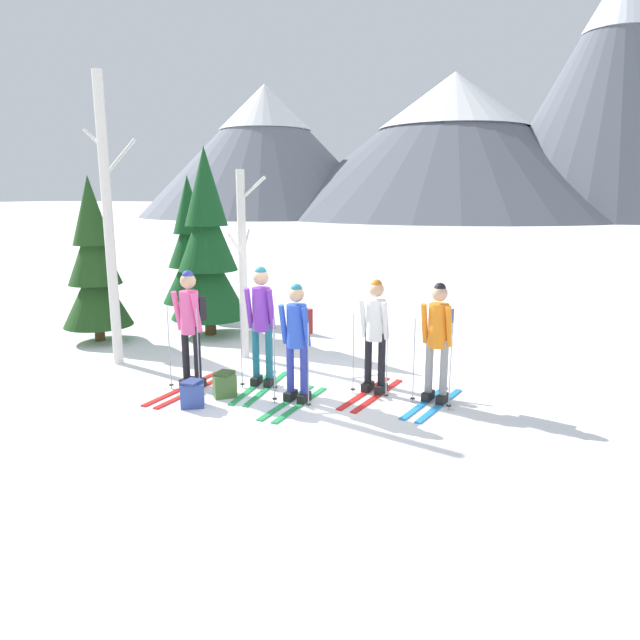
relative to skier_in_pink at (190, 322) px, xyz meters
The scene contains 14 objects.
ground_plane 1.91m from the skier_in_pink, 11.87° to the left, with size 400.00×400.00×0.00m, color white.
skier_in_pink is the anchor object (origin of this frame).
skier_in_purple 1.07m from the skier_in_pink, 24.61° to the left, with size 0.61×1.72×1.87m.
skier_in_blue 1.75m from the skier_in_pink, ahead, with size 0.61×1.58×1.72m.
skier_in_white 2.78m from the skier_in_pink, 15.60° to the left, with size 0.60×1.69×1.72m.
skier_in_orange 3.67m from the skier_in_pink, 10.58° to the left, with size 0.63×1.60×1.74m.
pine_tree_near 3.60m from the skier_in_pink, 116.74° to the left, with size 1.61×1.61×3.88m.
pine_tree_mid 3.94m from the skier_in_pink, 151.14° to the left, with size 1.36×1.36×3.29m.
pine_tree_far 5.73m from the skier_in_pink, 122.75° to the left, with size 1.40×1.40×3.38m.
birch_tree_tall 2.54m from the skier_in_pink, 160.64° to the left, with size 0.55×0.85×4.88m.
birch_tree_slender 1.96m from the skier_in_pink, 92.07° to the left, with size 0.71×1.33×3.35m.
backpack_on_snow_front 1.20m from the skier_in_pink, 57.88° to the right, with size 0.40×0.37×0.38m.
backpack_on_snow_beside 1.10m from the skier_in_pink, 16.01° to the right, with size 0.40×0.39×0.38m.
mountain_ridge_distant 68.24m from the skier_in_pink, 82.70° to the left, with size 111.49×58.45×28.94m.
Camera 1 is at (3.30, -7.67, 2.92)m, focal length 32.76 mm.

